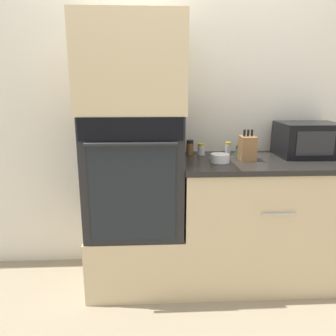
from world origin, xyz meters
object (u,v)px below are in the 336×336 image
microwave (308,140)px  bowl (220,158)px  condiment_jar_back (190,147)px  condiment_jar_mid (239,151)px  condiment_jar_far (228,148)px  wall_oven (135,172)px  condiment_jar_near (201,149)px  knife_block (247,148)px

microwave → bowl: microwave is taller
microwave → condiment_jar_back: size_ratio=3.89×
condiment_jar_mid → condiment_jar_far: (-0.06, 0.08, 0.01)m
bowl → condiment_jar_mid: size_ratio=1.66×
wall_oven → microwave: 1.25m
wall_oven → condiment_jar_back: size_ratio=7.44×
wall_oven → bowl: size_ratio=6.31×
microwave → condiment_jar_back: (-0.84, 0.10, -0.07)m
condiment_jar_near → condiment_jar_far: bearing=6.6°
microwave → wall_oven: bearing=-175.6°
microwave → condiment_jar_mid: (-0.49, 0.02, -0.08)m
knife_block → condiment_jar_near: (-0.29, 0.18, -0.04)m
bowl → condiment_jar_mid: condiment_jar_mid is taller
condiment_jar_near → condiment_jar_far: (0.20, 0.02, 0.00)m
wall_oven → condiment_jar_far: (0.68, 0.20, 0.12)m
wall_oven → microwave: size_ratio=1.91×
knife_block → condiment_jar_mid: 0.13m
condiment_jar_mid → bowl: bearing=-134.9°
bowl → condiment_jar_back: bearing=123.5°
microwave → condiment_jar_near: size_ratio=4.92×
microwave → condiment_jar_near: 0.76m
condiment_jar_near → condiment_jar_mid: (0.27, -0.06, -0.00)m
wall_oven → condiment_jar_far: wall_oven is taller
condiment_jar_mid → condiment_jar_far: 0.11m
wall_oven → condiment_jar_near: size_ratio=9.39×
knife_block → condiment_jar_mid: size_ratio=2.74×
microwave → condiment_jar_far: (-0.55, 0.11, -0.08)m
condiment_jar_far → condiment_jar_back: bearing=-178.9°
condiment_jar_far → microwave: bearing=-10.9°
microwave → condiment_jar_mid: 0.49m
condiment_jar_mid → condiment_jar_near: bearing=167.2°
condiment_jar_far → bowl: bearing=-113.3°
bowl → microwave: bearing=13.4°
wall_oven → microwave: bearing=4.4°
knife_block → bowl: 0.21m
wall_oven → condiment_jar_mid: size_ratio=10.48×
condiment_jar_far → knife_block: bearing=-68.2°
wall_oven → condiment_jar_mid: bearing=8.8°
microwave → condiment_jar_back: microwave is taller
microwave → knife_block: microwave is taller
bowl → condiment_jar_near: (-0.09, 0.24, 0.01)m
condiment_jar_mid → condiment_jar_far: size_ratio=0.86×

